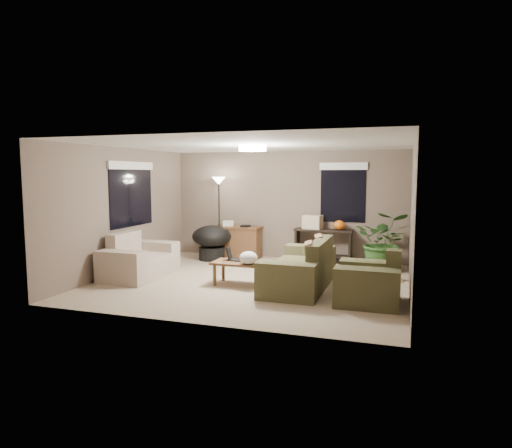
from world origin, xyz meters
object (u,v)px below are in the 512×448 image
(coffee_table, at_px, (241,265))
(console_table, at_px, (323,243))
(floor_lamp, at_px, (219,190))
(desk, at_px, (238,242))
(houseplant, at_px, (384,248))
(cat_scratching_post, at_px, (394,269))
(main_sofa, at_px, (302,271))
(armchair, at_px, (369,284))
(papasan_chair, at_px, (212,240))
(loveseat, at_px, (138,261))

(coffee_table, bearing_deg, console_table, 68.00)
(floor_lamp, bearing_deg, console_table, 5.32)
(coffee_table, xyz_separation_m, desk, (-0.97, 2.48, 0.02))
(houseplant, xyz_separation_m, cat_scratching_post, (0.22, -0.84, -0.26))
(desk, bearing_deg, main_sofa, -48.22)
(cat_scratching_post, bearing_deg, houseplant, 104.92)
(floor_lamp, distance_m, houseplant, 3.94)
(main_sofa, relative_size, coffee_table, 2.20)
(armchair, distance_m, coffee_table, 2.32)
(floor_lamp, height_order, houseplant, floor_lamp)
(console_table, distance_m, papasan_chair, 2.55)
(floor_lamp, bearing_deg, cat_scratching_post, -16.02)
(floor_lamp, xyz_separation_m, cat_scratching_post, (3.99, -1.15, -1.38))
(coffee_table, relative_size, desk, 0.91)
(loveseat, bearing_deg, houseplant, 24.19)
(main_sofa, distance_m, floor_lamp, 3.52)
(loveseat, distance_m, cat_scratching_post, 4.85)
(loveseat, height_order, floor_lamp, floor_lamp)
(loveseat, height_order, cat_scratching_post, loveseat)
(loveseat, height_order, papasan_chair, loveseat)
(armchair, relative_size, cat_scratching_post, 2.00)
(papasan_chair, xyz_separation_m, floor_lamp, (0.07, 0.28, 1.13))
(loveseat, xyz_separation_m, floor_lamp, (0.72, 2.32, 1.30))
(houseplant, bearing_deg, main_sofa, -125.11)
(floor_lamp, bearing_deg, main_sofa, -40.99)
(floor_lamp, bearing_deg, armchair, -37.38)
(desk, distance_m, houseplant, 3.37)
(main_sofa, height_order, loveseat, same)
(main_sofa, xyz_separation_m, floor_lamp, (-2.47, 2.15, 1.30))
(loveseat, relative_size, floor_lamp, 0.84)
(papasan_chair, distance_m, cat_scratching_post, 4.16)
(main_sofa, relative_size, papasan_chair, 2.31)
(main_sofa, relative_size, desk, 2.00)
(console_table, bearing_deg, papasan_chair, -168.56)
(armchair, relative_size, papasan_chair, 1.05)
(floor_lamp, height_order, cat_scratching_post, floor_lamp)
(papasan_chair, bearing_deg, houseplant, -0.36)
(coffee_table, xyz_separation_m, cat_scratching_post, (2.59, 1.19, -0.14))
(desk, height_order, floor_lamp, floor_lamp)
(console_table, height_order, houseplant, houseplant)
(console_table, bearing_deg, armchair, -67.78)
(loveseat, height_order, console_table, loveseat)
(main_sofa, distance_m, loveseat, 3.20)
(papasan_chair, bearing_deg, floor_lamp, 76.04)
(coffee_table, relative_size, floor_lamp, 0.52)
(coffee_table, distance_m, desk, 2.66)
(armchair, bearing_deg, main_sofa, 151.27)
(coffee_table, height_order, desk, desk)
(loveseat, distance_m, papasan_chair, 2.15)
(console_table, bearing_deg, coffee_table, -112.00)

